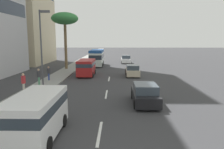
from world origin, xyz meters
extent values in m
plane|color=#38383A|center=(31.50, 0.00, 0.00)|extent=(198.00, 198.00, 0.00)
cube|color=gray|center=(31.50, 6.85, 0.07)|extent=(162.00, 2.75, 0.15)
cube|color=silver|center=(5.70, 0.00, 0.01)|extent=(3.20, 0.16, 0.01)
cube|color=silver|center=(14.17, 0.00, 0.01)|extent=(3.20, 0.16, 0.01)
cube|color=silver|center=(22.01, 0.00, 0.01)|extent=(3.20, 0.16, 0.01)
cube|color=silver|center=(35.79, 2.76, 1.40)|extent=(6.93, 2.28, 2.35)
cube|color=#1E4C93|center=(35.79, 2.76, 2.80)|extent=(6.93, 2.28, 0.45)
cube|color=#28333D|center=(35.79, 2.76, 1.85)|extent=(6.94, 2.28, 0.78)
cylinder|color=black|center=(33.78, 1.67, 0.42)|extent=(0.84, 0.26, 0.84)
cylinder|color=black|center=(33.78, 3.84, 0.42)|extent=(0.84, 0.26, 0.84)
cylinder|color=black|center=(37.80, 1.67, 0.42)|extent=(0.84, 0.26, 0.84)
cylinder|color=black|center=(37.80, 3.84, 0.42)|extent=(0.84, 0.26, 0.84)
cube|color=white|center=(40.93, -2.98, 0.59)|extent=(4.25, 1.87, 0.83)
cube|color=#38424C|center=(40.72, -2.98, 1.34)|extent=(2.34, 1.72, 0.68)
cylinder|color=black|center=(42.25, -2.12, 0.32)|extent=(0.64, 0.22, 0.64)
cylinder|color=black|center=(42.25, -3.84, 0.32)|extent=(0.64, 0.22, 0.64)
cylinder|color=black|center=(39.62, -2.12, 0.32)|extent=(0.64, 0.22, 0.64)
cylinder|color=black|center=(39.62, -3.84, 0.32)|extent=(0.64, 0.22, 0.64)
cube|color=#A51E1E|center=(24.50, 3.20, 1.20)|extent=(4.99, 2.06, 2.00)
cube|color=#2D3842|center=(24.50, 3.20, 1.64)|extent=(5.00, 2.07, 0.48)
cylinder|color=black|center=(23.01, 2.22, 0.36)|extent=(0.72, 0.24, 0.72)
cylinder|color=black|center=(23.01, 4.19, 0.36)|extent=(0.72, 0.24, 0.72)
cylinder|color=black|center=(26.00, 2.22, 0.36)|extent=(0.72, 0.24, 0.72)
cylinder|color=black|center=(26.00, 4.19, 0.36)|extent=(0.72, 0.24, 0.72)
cube|color=beige|center=(24.45, -3.15, 0.55)|extent=(4.28, 1.75, 0.75)
cube|color=#38424C|center=(24.24, -3.15, 1.24)|extent=(2.35, 1.61, 0.62)
cylinder|color=black|center=(25.78, -2.34, 0.32)|extent=(0.64, 0.22, 0.64)
cylinder|color=black|center=(25.78, -3.95, 0.32)|extent=(0.64, 0.22, 0.64)
cylinder|color=black|center=(23.12, -2.34, 0.32)|extent=(0.64, 0.22, 0.64)
cylinder|color=black|center=(23.12, -3.95, 0.32)|extent=(0.64, 0.22, 0.64)
cube|color=white|center=(5.11, 3.14, 1.22)|extent=(4.87, 2.09, 2.05)
cube|color=#2D3842|center=(5.11, 3.14, 1.67)|extent=(4.88, 2.09, 0.49)
cylinder|color=black|center=(3.65, 2.15, 0.36)|extent=(0.72, 0.24, 0.72)
cylinder|color=black|center=(3.65, 4.13, 0.36)|extent=(0.72, 0.24, 0.72)
cylinder|color=black|center=(6.57, 2.15, 0.36)|extent=(0.72, 0.24, 0.72)
cylinder|color=black|center=(6.57, 4.13, 0.36)|extent=(0.72, 0.24, 0.72)
cube|color=black|center=(11.28, -3.14, 0.57)|extent=(4.45, 1.85, 0.79)
cube|color=#38424C|center=(11.05, -3.14, 1.29)|extent=(2.45, 1.71, 0.64)
cylinder|color=black|center=(12.66, -2.29, 0.32)|extent=(0.64, 0.22, 0.64)
cylinder|color=black|center=(12.66, -4.00, 0.32)|extent=(0.64, 0.22, 0.64)
cylinder|color=black|center=(9.90, -2.29, 0.32)|extent=(0.64, 0.22, 0.64)
cylinder|color=black|center=(9.90, -4.00, 0.32)|extent=(0.64, 0.22, 0.64)
cylinder|color=beige|center=(13.80, 7.50, 0.59)|extent=(0.14, 0.14, 0.88)
cylinder|color=beige|center=(13.96, 7.50, 0.59)|extent=(0.14, 0.14, 0.88)
cube|color=red|center=(13.88, 7.50, 1.38)|extent=(0.37, 0.31, 0.70)
sphere|color=beige|center=(13.88, 7.50, 1.85)|extent=(0.24, 0.24, 0.24)
cylinder|color=#4C8C66|center=(17.27, 7.33, 0.58)|extent=(0.14, 0.14, 0.86)
cylinder|color=#4C8C66|center=(17.43, 7.33, 0.58)|extent=(0.14, 0.14, 0.86)
cube|color=#333338|center=(17.35, 7.33, 1.35)|extent=(0.39, 0.37, 0.68)
sphere|color=beige|center=(17.35, 7.33, 1.80)|extent=(0.23, 0.23, 0.23)
cylinder|color=navy|center=(20.22, 7.18, 0.55)|extent=(0.14, 0.14, 0.79)
cylinder|color=navy|center=(20.38, 7.18, 0.55)|extent=(0.14, 0.14, 0.79)
cube|color=#333338|center=(20.30, 7.18, 1.26)|extent=(0.38, 0.38, 0.63)
sphere|color=tan|center=(20.30, 7.18, 1.68)|extent=(0.22, 0.22, 0.22)
cylinder|color=brown|center=(30.73, 7.42, 3.92)|extent=(0.45, 0.45, 7.54)
ellipsoid|color=#388442|center=(30.73, 7.42, 8.34)|extent=(4.33, 4.33, 1.95)
cylinder|color=#4C4C51|center=(14.33, 5.87, 3.85)|extent=(0.14, 0.14, 7.41)
cube|color=#4C4C51|center=(14.33, 5.42, 7.41)|extent=(0.24, 0.90, 0.20)
cube|color=#2D3847|center=(25.41, 13.61, 9.29)|extent=(9.43, 0.08, 1.93)
camera|label=1|loc=(-5.38, -0.87, 4.98)|focal=35.03mm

